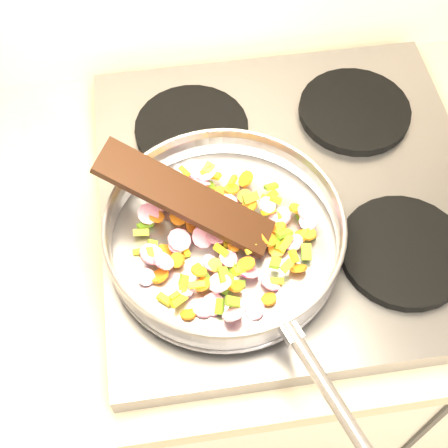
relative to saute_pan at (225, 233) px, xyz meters
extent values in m
cube|color=#939399|center=(0.12, 0.09, -0.07)|extent=(0.60, 0.60, 0.04)
cylinder|color=black|center=(-0.02, -0.05, -0.04)|extent=(0.19, 0.19, 0.02)
cylinder|color=black|center=(0.26, -0.05, -0.04)|extent=(0.19, 0.19, 0.02)
cylinder|color=black|center=(-0.02, 0.23, -0.04)|extent=(0.19, 0.19, 0.02)
cylinder|color=black|center=(0.26, 0.23, -0.04)|extent=(0.19, 0.19, 0.02)
cylinder|color=#9E9EA5|center=(0.00, 0.00, -0.03)|extent=(0.34, 0.34, 0.01)
torus|color=#9E9EA5|center=(0.00, 0.00, 0.00)|extent=(0.38, 0.38, 0.05)
torus|color=#9E9EA5|center=(0.00, 0.00, 0.02)|extent=(0.34, 0.34, 0.01)
cylinder|color=#9E9EA5|center=(0.09, -0.25, 0.02)|extent=(0.08, 0.18, 0.02)
cube|color=#9E9EA5|center=(0.06, -0.17, 0.01)|extent=(0.03, 0.04, 0.02)
cylinder|color=orange|center=(-0.07, 0.09, -0.02)|extent=(0.03, 0.02, 0.02)
cube|color=#578E19|center=(0.08, -0.06, 0.00)|extent=(0.02, 0.02, 0.01)
cylinder|color=orange|center=(-0.06, 0.04, 0.00)|extent=(0.04, 0.04, 0.01)
cylinder|color=#C3135E|center=(-0.03, -0.10, -0.02)|extent=(0.05, 0.05, 0.01)
cylinder|color=#C3135E|center=(-0.06, 0.07, -0.02)|extent=(0.04, 0.04, 0.01)
cylinder|color=#C3135E|center=(0.04, -0.02, -0.01)|extent=(0.04, 0.04, 0.02)
cube|color=#578E19|center=(-0.02, -0.08, -0.02)|extent=(0.02, 0.02, 0.02)
cube|color=yellow|center=(0.09, -0.04, -0.01)|extent=(0.02, 0.02, 0.02)
cube|color=yellow|center=(-0.05, 0.10, -0.01)|extent=(0.02, 0.02, 0.02)
cylinder|color=orange|center=(0.12, -0.01, -0.01)|extent=(0.03, 0.03, 0.01)
cube|color=#578E19|center=(-0.11, 0.04, -0.02)|extent=(0.03, 0.02, 0.01)
cylinder|color=#C3135E|center=(-0.07, 0.00, -0.01)|extent=(0.03, 0.03, 0.00)
cylinder|color=orange|center=(-0.02, 0.07, -0.02)|extent=(0.04, 0.04, 0.01)
cylinder|color=orange|center=(0.06, -0.01, -0.01)|extent=(0.03, 0.03, 0.02)
cylinder|color=orange|center=(0.07, -0.03, -0.02)|extent=(0.03, 0.03, 0.01)
cube|color=#578E19|center=(-0.02, -0.11, -0.01)|extent=(0.02, 0.02, 0.02)
cylinder|color=#C3135E|center=(-0.07, 0.08, -0.02)|extent=(0.03, 0.03, 0.02)
cube|color=#578E19|center=(0.08, -0.02, -0.02)|extent=(0.02, 0.02, 0.02)
cylinder|color=orange|center=(-0.05, 0.08, -0.01)|extent=(0.04, 0.04, 0.02)
cube|color=yellow|center=(-0.04, -0.04, -0.02)|extent=(0.02, 0.02, 0.01)
cube|color=#578E19|center=(0.03, 0.00, -0.01)|extent=(0.02, 0.02, 0.01)
cylinder|color=orange|center=(-0.07, -0.03, -0.01)|extent=(0.02, 0.03, 0.02)
cube|color=#578E19|center=(-0.01, 0.10, -0.02)|extent=(0.01, 0.02, 0.01)
cube|color=yellow|center=(-0.08, -0.08, -0.01)|extent=(0.02, 0.02, 0.01)
cylinder|color=#C3135E|center=(-0.04, 0.06, -0.01)|extent=(0.04, 0.04, 0.01)
cube|color=yellow|center=(-0.02, -0.06, -0.02)|extent=(0.01, 0.02, 0.02)
cylinder|color=orange|center=(0.10, -0.06, -0.02)|extent=(0.03, 0.03, 0.03)
cube|color=#578E19|center=(0.05, 0.06, 0.00)|extent=(0.03, 0.02, 0.01)
cube|color=yellow|center=(0.04, 0.04, -0.01)|extent=(0.02, 0.02, 0.02)
cube|color=yellow|center=(-0.11, -0.02, -0.01)|extent=(0.01, 0.02, 0.01)
cylinder|color=#C3135E|center=(-0.02, 0.10, 0.00)|extent=(0.04, 0.03, 0.03)
cylinder|color=orange|center=(0.01, 0.09, -0.02)|extent=(0.02, 0.02, 0.02)
cylinder|color=orange|center=(0.04, 0.05, -0.01)|extent=(0.03, 0.03, 0.01)
cylinder|color=#C3135E|center=(-0.09, -0.03, -0.01)|extent=(0.03, 0.04, 0.02)
cylinder|color=#C3135E|center=(-0.11, 0.00, -0.02)|extent=(0.03, 0.04, 0.03)
cylinder|color=#C3135E|center=(-0.04, -0.10, -0.02)|extent=(0.04, 0.04, 0.01)
cube|color=#578E19|center=(-0.04, -0.05, -0.02)|extent=(0.02, 0.02, 0.01)
cylinder|color=#C3135E|center=(0.10, -0.02, -0.02)|extent=(0.03, 0.03, 0.02)
cylinder|color=#C3135E|center=(-0.06, 0.05, -0.02)|extent=(0.04, 0.03, 0.02)
cylinder|color=orange|center=(-0.02, 0.09, -0.01)|extent=(0.03, 0.03, 0.02)
cube|color=yellow|center=(-0.10, -0.08, -0.02)|extent=(0.02, 0.02, 0.01)
cylinder|color=#C3135E|center=(0.08, 0.03, -0.02)|extent=(0.04, 0.04, 0.03)
cube|color=yellow|center=(0.03, 0.09, -0.01)|extent=(0.02, 0.02, 0.01)
cube|color=yellow|center=(0.08, -0.02, -0.01)|extent=(0.03, 0.03, 0.02)
cube|color=yellow|center=(-0.01, -0.07, -0.01)|extent=(0.02, 0.02, 0.02)
cube|color=yellow|center=(0.05, 0.00, -0.01)|extent=(0.03, 0.02, 0.01)
cylinder|color=#C3135E|center=(-0.06, 0.00, 0.00)|extent=(0.04, 0.04, 0.02)
cylinder|color=#C3135E|center=(0.07, 0.04, -0.01)|extent=(0.03, 0.03, 0.02)
cylinder|color=orange|center=(0.00, -0.08, -0.01)|extent=(0.03, 0.03, 0.02)
cylinder|color=orange|center=(-0.07, -0.11, -0.02)|extent=(0.03, 0.03, 0.02)
cylinder|color=orange|center=(-0.06, 0.05, -0.02)|extent=(0.02, 0.02, 0.02)
cube|color=#578E19|center=(0.01, 0.00, -0.01)|extent=(0.02, 0.02, 0.01)
cube|color=yellow|center=(-0.10, 0.08, -0.02)|extent=(0.01, 0.02, 0.02)
cube|color=#578E19|center=(0.08, 0.08, -0.01)|extent=(0.02, 0.02, 0.01)
cylinder|color=orange|center=(0.08, 0.00, -0.01)|extent=(0.03, 0.03, 0.02)
cylinder|color=#C3135E|center=(0.03, -0.06, -0.01)|extent=(0.04, 0.04, 0.02)
cube|color=yellow|center=(0.00, 0.00, -0.02)|extent=(0.01, 0.02, 0.01)
cube|color=yellow|center=(-0.01, 0.04, -0.01)|extent=(0.02, 0.02, 0.01)
cylinder|color=orange|center=(-0.09, -0.01, -0.02)|extent=(0.04, 0.04, 0.02)
cube|color=yellow|center=(-0.12, 0.03, -0.02)|extent=(0.02, 0.01, 0.01)
cylinder|color=#C3135E|center=(-0.01, -0.08, 0.00)|extent=(0.02, 0.03, 0.02)
cube|color=yellow|center=(-0.06, 0.11, -0.01)|extent=(0.02, 0.01, 0.01)
cube|color=#578E19|center=(0.08, -0.01, -0.01)|extent=(0.02, 0.02, 0.02)
cube|color=yellow|center=(0.04, 0.02, -0.01)|extent=(0.01, 0.02, 0.01)
cylinder|color=#C3135E|center=(-0.03, 0.01, -0.02)|extent=(0.04, 0.04, 0.02)
cube|color=yellow|center=(0.01, -0.06, -0.01)|extent=(0.02, 0.02, 0.01)
cube|color=yellow|center=(0.06, -0.08, -0.02)|extent=(0.02, 0.01, 0.01)
cylinder|color=#C3135E|center=(0.05, -0.08, -0.02)|extent=(0.04, 0.04, 0.02)
cylinder|color=#C3135E|center=(-0.03, 0.04, -0.01)|extent=(0.04, 0.03, 0.02)
cylinder|color=#C3135E|center=(-0.10, 0.05, 0.00)|extent=(0.04, 0.04, 0.02)
cube|color=yellow|center=(-0.01, -0.02, -0.01)|extent=(0.02, 0.02, 0.01)
cylinder|color=orange|center=(-0.04, 0.07, -0.01)|extent=(0.03, 0.03, 0.02)
cube|color=#578E19|center=(0.12, 0.03, -0.02)|extent=(0.02, 0.02, 0.02)
cylinder|color=orange|center=(-0.09, 0.05, -0.01)|extent=(0.03, 0.03, 0.02)
cylinder|color=orange|center=(-0.04, -0.05, 0.00)|extent=(0.03, 0.03, 0.02)
cylinder|color=orange|center=(0.01, -0.01, -0.01)|extent=(0.03, 0.03, 0.02)
cylinder|color=#C3135E|center=(0.02, -0.11, -0.02)|extent=(0.04, 0.04, 0.02)
cylinder|color=orange|center=(0.06, 0.01, -0.02)|extent=(0.04, 0.04, 0.01)
cylinder|color=orange|center=(-0.07, 0.09, -0.01)|extent=(0.03, 0.03, 0.01)
cylinder|color=orange|center=(0.05, 0.10, -0.01)|extent=(0.03, 0.04, 0.03)
cube|color=yellow|center=(-0.03, 0.04, -0.02)|extent=(0.02, 0.02, 0.01)
cylinder|color=orange|center=(-0.04, -0.07, -0.01)|extent=(0.03, 0.03, 0.02)
cube|color=yellow|center=(0.09, 0.00, -0.01)|extent=(0.02, 0.01, 0.01)
cube|color=#578E19|center=(0.12, -0.01, -0.02)|extent=(0.03, 0.02, 0.01)
cube|color=#578E19|center=(0.11, -0.04, -0.01)|extent=(0.02, 0.03, 0.01)
cylinder|color=#C3135E|center=(-0.02, -0.07, -0.01)|extent=(0.04, 0.04, 0.02)
cylinder|color=orange|center=(-0.02, 0.09, -0.02)|extent=(0.03, 0.03, 0.02)
cube|color=#578E19|center=(0.00, -0.11, 0.00)|extent=(0.02, 0.02, 0.01)
cylinder|color=#C3135E|center=(0.01, 0.06, -0.01)|extent=(0.04, 0.04, 0.01)
cylinder|color=#C3135E|center=(0.12, 0.02, -0.01)|extent=(0.03, 0.04, 0.03)
cube|color=#578E19|center=(0.07, 0.05, -0.01)|extent=(0.02, 0.02, 0.01)
cube|color=#578E19|center=(0.06, -0.06, 0.00)|extent=(0.02, 0.02, 0.01)
cube|color=yellow|center=(-0.04, 0.12, 0.00)|extent=(0.02, 0.02, 0.01)
cube|color=yellow|center=(-0.08, -0.09, -0.01)|extent=(0.03, 0.02, 0.02)
cylinder|color=orange|center=(-0.10, -0.04, -0.02)|extent=(0.04, 0.03, 0.02)
cube|color=yellow|center=(0.07, 0.04, -0.01)|extent=(0.03, 0.02, 0.02)
cylinder|color=#C3135E|center=(-0.03, 0.12, -0.01)|extent=(0.04, 0.04, 0.02)
cube|color=#578E19|center=(0.00, -0.07, -0.01)|extent=(0.02, 0.02, 0.01)
cube|color=#578E19|center=(-0.01, -0.07, 0.00)|extent=(0.02, 0.02, 0.01)
cylinder|color=orange|center=(-0.02, -0.04, -0.01)|extent=(0.03, 0.03, 0.01)
cube|color=#578E19|center=(-0.10, 0.00, -0.01)|extent=(0.02, 0.02, 0.02)
cylinder|color=#C3135E|center=(-0.01, 0.01, -0.01)|extent=(0.04, 0.04, 0.01)
cube|color=yellow|center=(-0.01, 0.12, -0.01)|extent=(0.02, 0.02, 0.02)
cylinder|color=orange|center=(0.00, 0.04, -0.01)|extent=(0.03, 0.03, 0.01)
cube|color=yellow|center=(0.08, 0.05, -0.01)|extent=(0.02, 0.02, 0.01)
cylinder|color=orange|center=(-0.02, 0.03, -0.01)|extent=(0.04, 0.04, 0.01)
cube|color=yellow|center=(0.03, -0.03, 0.00)|extent=(0.02, 0.02, 0.01)
cube|color=#578E19|center=(-0.05, 0.07, -0.01)|extent=(0.02, 0.02, 0.01)
cylinder|color=orange|center=(0.00, 0.04, -0.02)|extent=(0.03, 0.03, 0.01)
cube|color=yellow|center=(-0.02, 0.02, -0.02)|extent=(0.02, 0.02, 0.01)
cylinder|color=orange|center=(-0.08, 0.07, 0.00)|extent=(0.02, 0.02, 0.02)
cube|color=yellow|center=(0.00, 0.01, -0.01)|extent=(0.02, 0.03, 0.02)
cylinder|color=#C3135E|center=(-0.03, -0.04, -0.01)|extent=(0.03, 0.04, 0.02)
cube|color=yellow|center=(0.08, 0.06, -0.01)|extent=(0.02, 0.02, 0.02)
cylinder|color=orange|center=(0.04, 0.07, -0.01)|extent=(0.03, 0.03, 0.01)
cylinder|color=#C3135E|center=(-0.11, -0.02, -0.01)|extent=(0.04, 0.05, 0.02)
cube|color=#578E19|center=(-0.06, 0.08, -0.01)|extent=(0.02, 0.02, 0.02)
cylinder|color=#C3135E|center=(-0.04, 0.11, -0.01)|extent=(0.03, 0.03, 0.01)
cube|color=yellow|center=(0.12, -0.01, -0.01)|extent=(0.02, 0.02, 0.01)
cylinder|color=orange|center=(-0.07, -0.02, -0.02)|extent=(0.03, 0.02, 0.03)
cube|color=#578E19|center=(0.12, 0.00, -0.02)|extent=(0.02, 0.02, 0.01)
cylinder|color=orange|center=(0.02, 0.08, -0.01)|extent=(0.03, 0.03, 0.01)
cylinder|color=#C3135E|center=(0.09, 0.03, -0.02)|extent=(0.04, 0.05, 0.03)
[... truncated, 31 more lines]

